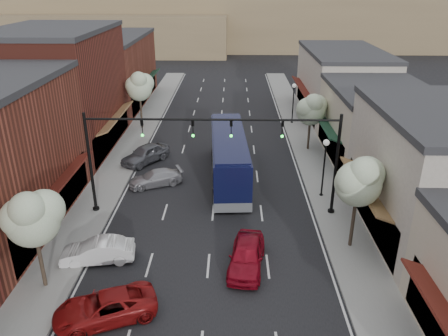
# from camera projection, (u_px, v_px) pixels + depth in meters

# --- Properties ---
(ground) EXTENTS (160.00, 160.00, 0.00)m
(ground) POSITION_uv_depth(u_px,v_px,m) (206.00, 289.00, 22.41)
(ground) COLOR black
(ground) RESTS_ON ground
(sidewalk_left) EXTENTS (2.80, 73.00, 0.15)m
(sidewalk_left) POSITION_uv_depth(u_px,v_px,m) (125.00, 154.00, 39.50)
(sidewalk_left) COLOR gray
(sidewalk_left) RESTS_ON ground
(sidewalk_right) EXTENTS (2.80, 73.00, 0.15)m
(sidewalk_right) POSITION_uv_depth(u_px,v_px,m) (311.00, 155.00, 39.18)
(sidewalk_right) COLOR gray
(sidewalk_right) RESTS_ON ground
(curb_left) EXTENTS (0.25, 73.00, 0.17)m
(curb_left) POSITION_uv_depth(u_px,v_px,m) (141.00, 154.00, 39.47)
(curb_left) COLOR gray
(curb_left) RESTS_ON ground
(curb_right) EXTENTS (0.25, 73.00, 0.17)m
(curb_right) POSITION_uv_depth(u_px,v_px,m) (296.00, 155.00, 39.21)
(curb_right) COLOR gray
(curb_right) RESTS_ON ground
(bldg_left_midfar) EXTENTS (10.14, 14.10, 10.90)m
(bldg_left_midfar) POSITION_uv_depth(u_px,v_px,m) (59.00, 92.00, 38.86)
(bldg_left_midfar) COLOR maroon
(bldg_left_midfar) RESTS_ON ground
(bldg_left_far) EXTENTS (10.14, 18.10, 8.40)m
(bldg_left_far) POSITION_uv_depth(u_px,v_px,m) (108.00, 71.00, 54.02)
(bldg_left_far) COLOR brown
(bldg_left_far) RESTS_ON ground
(bldg_right_midnear) EXTENTS (9.14, 12.10, 7.90)m
(bldg_right_midnear) POSITION_uv_depth(u_px,v_px,m) (440.00, 174.00, 26.10)
(bldg_right_midnear) COLOR #BDB0A2
(bldg_right_midnear) RESTS_ON ground
(bldg_right_midfar) EXTENTS (9.14, 12.10, 6.40)m
(bldg_right_midfar) POSITION_uv_depth(u_px,v_px,m) (377.00, 124.00, 37.39)
(bldg_right_midfar) COLOR #C2B19A
(bldg_right_midfar) RESTS_ON ground
(bldg_right_far) EXTENTS (9.14, 16.10, 7.40)m
(bldg_right_far) POSITION_uv_depth(u_px,v_px,m) (341.00, 83.00, 50.03)
(bldg_right_far) COLOR #BDB0A2
(bldg_right_far) RESTS_ON ground
(hill_far) EXTENTS (120.00, 30.00, 12.00)m
(hill_far) POSITION_uv_depth(u_px,v_px,m) (228.00, 19.00, 102.53)
(hill_far) COLOR #7A6647
(hill_far) RESTS_ON ground
(hill_near) EXTENTS (50.00, 20.00, 8.00)m
(hill_near) POSITION_uv_depth(u_px,v_px,m) (110.00, 33.00, 92.79)
(hill_near) COLOR #7A6647
(hill_near) RESTS_ON ground
(signal_mast_right) EXTENTS (8.22, 0.46, 7.00)m
(signal_mast_right) POSITION_uv_depth(u_px,v_px,m) (300.00, 150.00, 27.79)
(signal_mast_right) COLOR black
(signal_mast_right) RESTS_ON ground
(signal_mast_left) EXTENTS (8.22, 0.46, 7.00)m
(signal_mast_left) POSITION_uv_depth(u_px,v_px,m) (125.00, 149.00, 28.00)
(signal_mast_left) COLOR black
(signal_mast_left) RESTS_ON ground
(tree_right_near) EXTENTS (2.85, 2.65, 5.95)m
(tree_right_near) POSITION_uv_depth(u_px,v_px,m) (360.00, 180.00, 24.09)
(tree_right_near) COLOR #47382B
(tree_right_near) RESTS_ON ground
(tree_right_far) EXTENTS (2.85, 2.65, 5.43)m
(tree_right_far) POSITION_uv_depth(u_px,v_px,m) (312.00, 109.00, 38.95)
(tree_right_far) COLOR #47382B
(tree_right_far) RESTS_ON ground
(tree_left_near) EXTENTS (2.85, 2.65, 5.69)m
(tree_left_near) POSITION_uv_depth(u_px,v_px,m) (32.00, 216.00, 20.83)
(tree_left_near) COLOR #47382B
(tree_left_near) RESTS_ON ground
(tree_left_far) EXTENTS (2.85, 2.65, 6.13)m
(tree_left_far) POSITION_uv_depth(u_px,v_px,m) (139.00, 86.00, 44.51)
(tree_left_far) COLOR #47382B
(tree_left_far) RESTS_ON ground
(lamp_post_near) EXTENTS (0.44, 0.44, 4.44)m
(lamp_post_near) POSITION_uv_depth(u_px,v_px,m) (325.00, 159.00, 30.69)
(lamp_post_near) COLOR black
(lamp_post_near) RESTS_ON ground
(lamp_post_far) EXTENTS (0.44, 0.44, 4.44)m
(lamp_post_far) POSITION_uv_depth(u_px,v_px,m) (293.00, 97.00, 46.74)
(lamp_post_far) COLOR black
(lamp_post_far) RESTS_ON ground
(coach_bus) EXTENTS (3.29, 12.08, 3.65)m
(coach_bus) POSITION_uv_depth(u_px,v_px,m) (229.00, 156.00, 34.13)
(coach_bus) COLOR black
(coach_bus) RESTS_ON ground
(red_hatchback) EXTENTS (2.41, 4.70, 1.53)m
(red_hatchback) POSITION_uv_depth(u_px,v_px,m) (247.00, 255.00, 23.84)
(red_hatchback) COLOR maroon
(red_hatchback) RESTS_ON ground
(parked_car_a) EXTENTS (5.21, 3.81, 1.32)m
(parked_car_a) POSITION_uv_depth(u_px,v_px,m) (105.00, 307.00, 20.22)
(parked_car_a) COLOR maroon
(parked_car_a) RESTS_ON ground
(parked_car_b) EXTENTS (4.22, 2.01, 1.34)m
(parked_car_b) POSITION_uv_depth(u_px,v_px,m) (98.00, 251.00, 24.37)
(parked_car_b) COLOR white
(parked_car_b) RESTS_ON ground
(parked_car_c) EXTENTS (4.44, 3.16, 1.19)m
(parked_car_c) POSITION_uv_depth(u_px,v_px,m) (155.00, 178.00, 33.47)
(parked_car_c) COLOR #A9A8AE
(parked_car_c) RESTS_ON ground
(parked_car_d) EXTENTS (4.20, 4.81, 1.57)m
(parked_car_d) POSITION_uv_depth(u_px,v_px,m) (145.00, 154.00, 37.55)
(parked_car_d) COLOR #54555B
(parked_car_d) RESTS_ON ground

